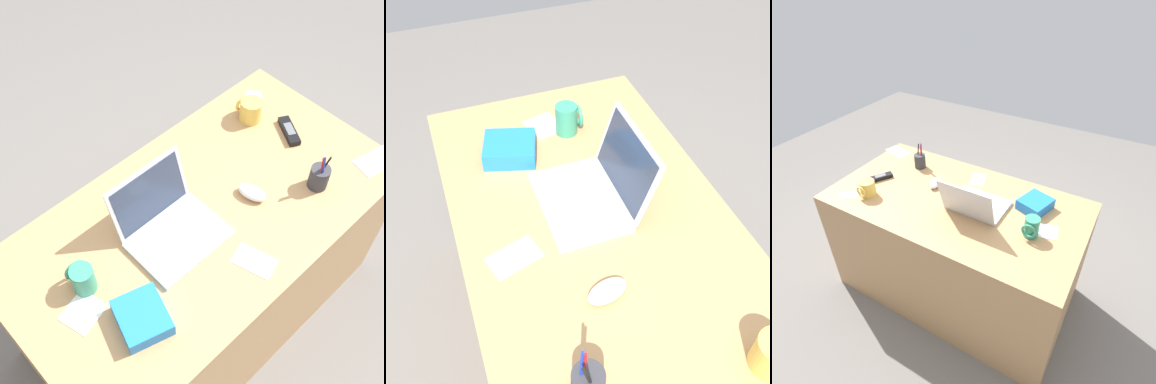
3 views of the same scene
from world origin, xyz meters
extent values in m
plane|color=slate|center=(0.00, 0.00, 0.00)|extent=(6.00, 6.00, 0.00)
cube|color=tan|center=(0.00, 0.00, 0.37)|extent=(1.45, 0.77, 0.75)
cube|color=silver|center=(-0.14, -0.02, 0.76)|extent=(0.31, 0.22, 0.02)
cube|color=silver|center=(-0.14, 0.00, 0.77)|extent=(0.26, 0.11, 0.00)
cube|color=silver|center=(-0.14, -0.09, 0.77)|extent=(0.09, 0.05, 0.00)
cube|color=silver|center=(-0.14, 0.12, 0.87)|extent=(0.30, 0.07, 0.21)
cube|color=#283347|center=(-0.14, 0.12, 0.87)|extent=(0.28, 0.05, 0.18)
ellipsoid|color=white|center=(0.18, -0.06, 0.77)|extent=(0.08, 0.12, 0.04)
cylinder|color=#338C6B|center=(-0.47, 0.05, 0.80)|extent=(0.07, 0.07, 0.11)
torus|color=#338C6B|center=(-0.47, 0.10, 0.81)|extent=(0.08, 0.01, 0.08)
cylinder|color=#E0BC4C|center=(0.46, 0.21, 0.80)|extent=(0.09, 0.09, 0.09)
torus|color=#E0BC4C|center=(0.46, 0.26, 0.80)|extent=(0.07, 0.01, 0.07)
cube|color=black|center=(0.52, 0.05, 0.76)|extent=(0.11, 0.15, 0.02)
cube|color=#595B60|center=(0.52, 0.05, 0.77)|extent=(0.06, 0.07, 0.00)
cylinder|color=#333338|center=(0.39, -0.19, 0.79)|extent=(0.07, 0.07, 0.09)
cylinder|color=#1933B2|center=(0.38, -0.20, 0.84)|extent=(0.02, 0.02, 0.15)
cylinder|color=black|center=(0.40, -0.19, 0.84)|extent=(0.01, 0.04, 0.14)
cylinder|color=red|center=(0.38, -0.20, 0.84)|extent=(0.01, 0.02, 0.14)
cube|color=blue|center=(-0.41, -0.16, 0.78)|extent=(0.19, 0.20, 0.06)
cube|color=white|center=(0.56, 0.27, 0.75)|extent=(0.13, 0.13, 0.00)
cube|color=white|center=(-0.01, -0.25, 0.75)|extent=(0.12, 0.16, 0.00)
cube|color=white|center=(0.65, -0.28, 0.75)|extent=(0.19, 0.13, 0.00)
cube|color=white|center=(-0.53, -0.01, 0.75)|extent=(0.14, 0.13, 0.00)
camera|label=1|loc=(-0.74, -0.72, 2.24)|focal=48.55mm
camera|label=2|loc=(0.75, -0.35, 1.77)|focal=44.09mm
camera|label=3|loc=(-0.77, 1.23, 1.85)|focal=30.14mm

